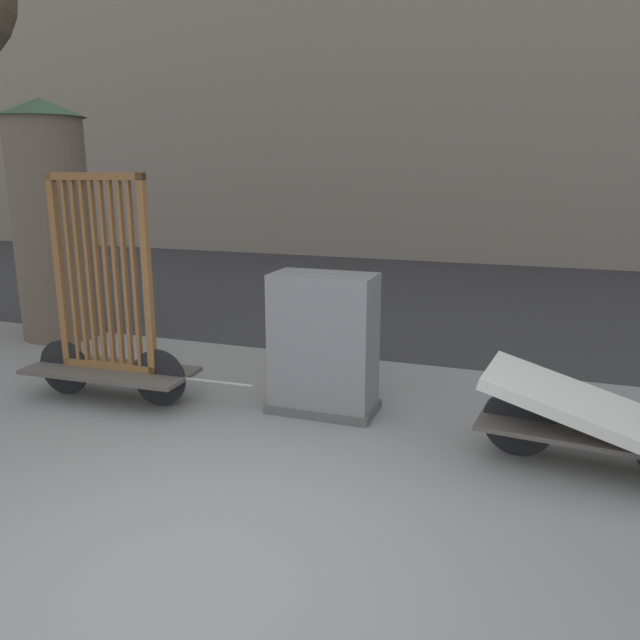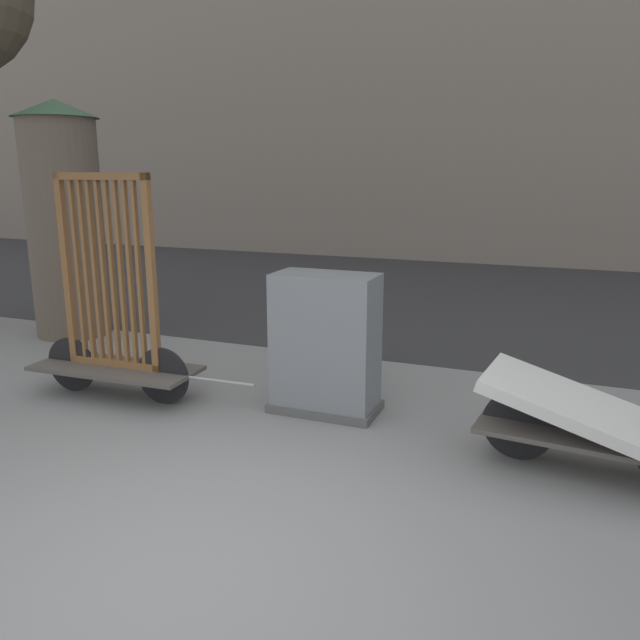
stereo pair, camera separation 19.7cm
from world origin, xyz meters
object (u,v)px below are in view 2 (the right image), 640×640
at_px(bike_cart_with_bedframe, 113,327).
at_px(advertising_column, 65,219).
at_px(bike_cart_with_mattress, 596,422).
at_px(utility_cabinet, 325,348).

relative_size(bike_cart_with_bedframe, advertising_column, 0.76).
distance_m(bike_cart_with_bedframe, bike_cart_with_mattress, 4.50).
height_order(bike_cart_with_bedframe, advertising_column, advertising_column).
relative_size(bike_cart_with_mattress, advertising_column, 0.77).
height_order(bike_cart_with_mattress, advertising_column, advertising_column).
bearing_deg(bike_cart_with_bedframe, advertising_column, 138.69).
xyz_separation_m(bike_cart_with_mattress, advertising_column, (-6.77, 1.86, 1.20)).
relative_size(bike_cart_with_mattress, utility_cabinet, 1.82).
bearing_deg(bike_cart_with_bedframe, bike_cart_with_mattress, -2.08).
distance_m(bike_cart_with_bedframe, advertising_column, 3.07).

